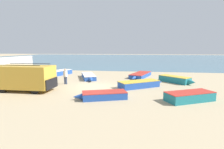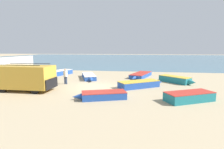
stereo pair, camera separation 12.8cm
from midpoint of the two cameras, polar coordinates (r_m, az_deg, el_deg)
name	(u,v)px [view 1 (the left image)]	position (r m, az deg, el deg)	size (l,w,h in m)	color
ground_plane	(94,87)	(16.75, -6.00, -4.06)	(200.00, 200.00, 0.00)	tan
sea_water	(127,58)	(68.06, 4.83, 5.35)	(120.00, 80.00, 0.01)	#477084
parked_van	(25,77)	(16.76, -26.74, -0.74)	(4.90, 2.14, 2.31)	gold
fishing_rowboat_0	(140,84)	(16.72, 9.04, -3.06)	(4.45, 3.39, 0.62)	#234CA3
fishing_rowboat_1	(89,76)	(21.50, -7.81, -0.62)	(2.87, 5.19, 0.52)	#234CA3
fishing_rowboat_2	(57,73)	(25.11, -17.56, 0.49)	(2.80, 5.06, 0.63)	#234CA3
fishing_rowboat_3	(140,75)	(22.74, 9.06, -0.18)	(3.00, 5.52, 0.50)	#234CA3
fishing_rowboat_4	(191,96)	(13.45, 24.25, -6.47)	(4.11, 2.71, 0.65)	#1E757F
fishing_rowboat_5	(103,95)	(12.79, -3.31, -6.76)	(3.94, 2.28, 0.52)	#234CA3
fishing_rowboat_6	(176,79)	(19.90, 19.95, -1.54)	(3.50, 3.39, 0.68)	#1E757F
fisherman_0	(49,72)	(20.80, -20.12, 0.69)	(0.44, 0.44, 1.67)	navy
fisherman_1	(65,75)	(18.47, -15.18, -0.14)	(0.42, 0.42, 1.60)	navy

